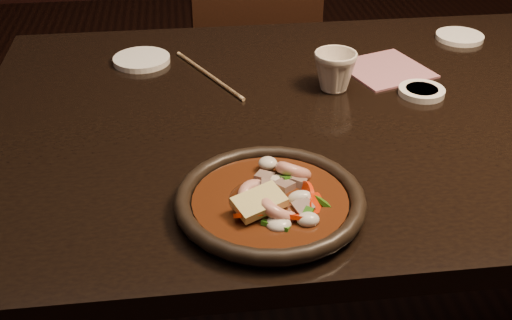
{
  "coord_description": "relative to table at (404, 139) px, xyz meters",
  "views": [
    {
      "loc": [
        -0.42,
        -1.03,
        1.31
      ],
      "look_at": [
        -0.32,
        -0.24,
        0.8
      ],
      "focal_mm": 45.0,
      "sensor_mm": 36.0,
      "label": 1
    }
  ],
  "objects": [
    {
      "name": "table",
      "position": [
        0.0,
        0.0,
        0.0
      ],
      "size": [
        1.6,
        0.9,
        0.75
      ],
      "color": "black",
      "rests_on": "floor"
    },
    {
      "name": "saucer_left",
      "position": [
        -0.5,
        0.26,
        0.08
      ],
      "size": [
        0.12,
        0.12,
        0.01
      ],
      "primitive_type": "cylinder",
      "color": "white",
      "rests_on": "table"
    },
    {
      "name": "tea_cup",
      "position": [
        -0.13,
        0.08,
        0.12
      ],
      "size": [
        0.1,
        0.09,
        0.08
      ],
      "primitive_type": "imported",
      "rotation": [
        0.0,
        0.0,
        -0.24
      ],
      "color": "beige",
      "rests_on": "table"
    },
    {
      "name": "stirfry",
      "position": [
        -0.3,
        -0.3,
        0.1
      ],
      "size": [
        0.15,
        0.17,
        0.06
      ],
      "color": "#3B190A",
      "rests_on": "plate"
    },
    {
      "name": "plate",
      "position": [
        -0.31,
        -0.29,
        0.09
      ],
      "size": [
        0.28,
        0.28,
        0.03
      ],
      "color": "black",
      "rests_on": "table"
    },
    {
      "name": "chopsticks",
      "position": [
        -0.37,
        0.17,
        0.08
      ],
      "size": [
        0.13,
        0.24,
        0.01
      ],
      "rotation": [
        0.0,
        0.0,
        0.46
      ],
      "color": "tan",
      "rests_on": "table"
    },
    {
      "name": "saucer_right",
      "position": [
        0.22,
        0.3,
        0.08
      ],
      "size": [
        0.11,
        0.11,
        0.01
      ],
      "primitive_type": "cylinder",
      "color": "white",
      "rests_on": "table"
    },
    {
      "name": "soy_dish",
      "position": [
        0.04,
        0.04,
        0.08
      ],
      "size": [
        0.09,
        0.09,
        0.01
      ],
      "primitive_type": "cylinder",
      "color": "white",
      "rests_on": "table"
    },
    {
      "name": "chair",
      "position": [
        -0.22,
        0.7,
        -0.24
      ],
      "size": [
        0.42,
        0.42,
        0.79
      ],
      "rotation": [
        0.0,
        0.0,
        3.27
      ],
      "color": "black",
      "rests_on": "floor"
    },
    {
      "name": "napkin",
      "position": [
        -0.0,
        0.15,
        0.08
      ],
      "size": [
        0.2,
        0.2,
        0.0
      ],
      "primitive_type": "cube",
      "rotation": [
        0.0,
        0.0,
        0.33
      ],
      "color": "#9C606D",
      "rests_on": "table"
    }
  ]
}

